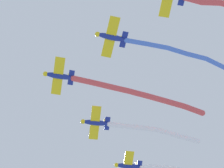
% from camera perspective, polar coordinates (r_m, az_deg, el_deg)
% --- Properties ---
extents(airplane_lead, '(5.77, 6.34, 1.76)m').
position_cam_1_polar(airplane_lead, '(71.24, -7.20, 1.09)').
color(airplane_lead, navy).
extents(smoke_trail_lead, '(16.76, 16.87, 3.03)m').
position_cam_1_polar(smoke_trail_lead, '(71.47, 3.57, -1.40)').
color(smoke_trail_lead, '#DB4C4C').
extents(airplane_left_wing, '(5.97, 6.17, 1.76)m').
position_cam_1_polar(airplane_left_wing, '(67.88, -0.16, 6.33)').
color(airplane_left_wing, navy).
extents(smoke_trail_left_wing, '(18.77, 20.01, 2.05)m').
position_cam_1_polar(smoke_trail_left_wing, '(70.21, 12.40, 3.07)').
color(smoke_trail_left_wing, '#4C75DB').
extents(airplane_right_wing, '(5.66, 6.54, 1.76)m').
position_cam_1_polar(airplane_right_wing, '(75.67, -2.27, -5.19)').
color(airplane_right_wing, navy).
extents(smoke_trail_right_wing, '(12.84, 12.25, 1.30)m').
position_cam_1_polar(smoke_trail_right_wing, '(76.85, 5.77, -6.32)').
color(smoke_trail_right_wing, white).
extents(airplane_trail, '(5.65, 6.56, 1.76)m').
position_cam_1_polar(airplane_trail, '(80.92, 2.14, -10.92)').
color(airplane_trail, navy).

